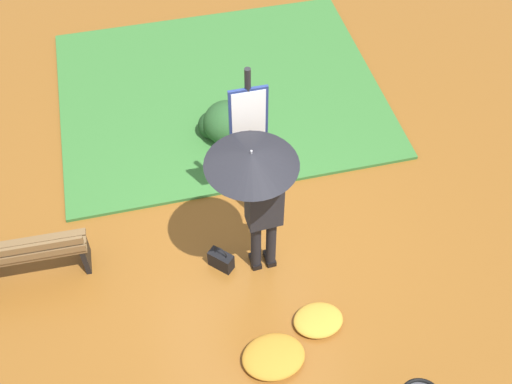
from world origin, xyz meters
TOP-DOWN VIEW (x-y plane):
  - ground_plane at (0.00, 0.00)m, footprint 18.00×18.00m
  - grass_verge at (-0.28, -2.98)m, footprint 4.80×4.00m
  - person_with_umbrella at (-0.09, 0.23)m, footprint 0.96×0.96m
  - info_sign_post at (-0.20, -0.65)m, footprint 0.44×0.07m
  - handbag at (0.33, 0.13)m, footprint 0.31×0.31m
  - park_bench at (2.53, -0.26)m, footprint 1.40×0.40m
  - shrub_cluster at (-0.16, -2.02)m, footprint 0.73×0.67m
  - leaf_pile_near_person at (0.02, 1.45)m, footprint 0.69×0.55m
  - leaf_pile_by_bench at (-0.58, 1.14)m, footprint 0.57×0.45m

SIDE VIEW (x-z plane):
  - ground_plane at x=0.00m, z-range 0.00..0.00m
  - grass_verge at x=-0.28m, z-range 0.00..0.05m
  - leaf_pile_by_bench at x=-0.58m, z-range 0.00..0.12m
  - leaf_pile_near_person at x=0.02m, z-range 0.00..0.15m
  - handbag at x=0.33m, z-range -0.06..0.31m
  - shrub_cluster at x=-0.16m, z-range -0.02..0.58m
  - park_bench at x=2.53m, z-range 0.03..0.78m
  - info_sign_post at x=-0.20m, z-range 0.29..2.59m
  - person_with_umbrella at x=-0.09m, z-range 0.53..2.57m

